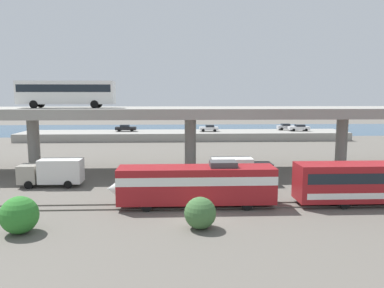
{
  "coord_description": "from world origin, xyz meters",
  "views": [
    {
      "loc": [
        -1.91,
        -28.86,
        10.18
      ],
      "look_at": [
        0.31,
        22.03,
        3.33
      ],
      "focal_mm": 34.88,
      "sensor_mm": 36.0,
      "label": 1
    }
  ],
  "objects_px": {
    "service_truck_east": "(239,170)",
    "parked_car_2": "(299,128)",
    "service_truck_west": "(53,172)",
    "parked_car_0": "(286,127)",
    "train_locomotive": "(189,183)",
    "parked_car_1": "(209,128)",
    "transit_bus_on_overpass": "(66,92)",
    "parked_car_3": "(126,128)"
  },
  "relations": [
    {
      "from": "service_truck_east",
      "to": "parked_car_2",
      "type": "distance_m",
      "value": 47.52
    },
    {
      "from": "service_truck_west",
      "to": "parked_car_0",
      "type": "xyz_separation_m",
      "value": [
        39.56,
        45.21,
        0.91
      ]
    },
    {
      "from": "train_locomotive",
      "to": "service_truck_west",
      "type": "relative_size",
      "value": 2.22
    },
    {
      "from": "parked_car_1",
      "to": "parked_car_2",
      "type": "bearing_deg",
      "value": -179.79
    },
    {
      "from": "train_locomotive",
      "to": "service_truck_west",
      "type": "distance_m",
      "value": 16.9
    },
    {
      "from": "transit_bus_on_overpass",
      "to": "service_truck_east",
      "type": "xyz_separation_m",
      "value": [
        21.0,
        -7.16,
        -8.84
      ]
    },
    {
      "from": "parked_car_3",
      "to": "service_truck_west",
      "type": "bearing_deg",
      "value": -92.95
    },
    {
      "from": "service_truck_east",
      "to": "parked_car_0",
      "type": "bearing_deg",
      "value": 67.45
    },
    {
      "from": "parked_car_1",
      "to": "service_truck_east",
      "type": "bearing_deg",
      "value": 89.59
    },
    {
      "from": "train_locomotive",
      "to": "transit_bus_on_overpass",
      "type": "relative_size",
      "value": 1.26
    },
    {
      "from": "transit_bus_on_overpass",
      "to": "parked_car_3",
      "type": "xyz_separation_m",
      "value": [
        2.47,
        36.47,
        -7.93
      ]
    },
    {
      "from": "train_locomotive",
      "to": "service_truck_east",
      "type": "xyz_separation_m",
      "value": [
        6.04,
        8.24,
        -0.56
      ]
    },
    {
      "from": "service_truck_west",
      "to": "parked_car_1",
      "type": "xyz_separation_m",
      "value": [
        21.09,
        42.55,
        0.91
      ]
    },
    {
      "from": "transit_bus_on_overpass",
      "to": "service_truck_east",
      "type": "relative_size",
      "value": 1.76
    },
    {
      "from": "parked_car_0",
      "to": "parked_car_3",
      "type": "distance_m",
      "value": 37.34
    },
    {
      "from": "train_locomotive",
      "to": "parked_car_1",
      "type": "height_order",
      "value": "train_locomotive"
    },
    {
      "from": "service_truck_west",
      "to": "parked_car_1",
      "type": "bearing_deg",
      "value": -116.36
    },
    {
      "from": "train_locomotive",
      "to": "service_truck_east",
      "type": "height_order",
      "value": "train_locomotive"
    },
    {
      "from": "parked_car_0",
      "to": "parked_car_3",
      "type": "relative_size",
      "value": 0.92
    },
    {
      "from": "parked_car_1",
      "to": "parked_car_3",
      "type": "bearing_deg",
      "value": -3.27
    },
    {
      "from": "parked_car_0",
      "to": "parked_car_1",
      "type": "height_order",
      "value": "same"
    },
    {
      "from": "service_truck_east",
      "to": "service_truck_west",
      "type": "bearing_deg",
      "value": 180.0
    },
    {
      "from": "service_truck_west",
      "to": "parked_car_2",
      "type": "xyz_separation_m",
      "value": [
        41.77,
        42.62,
        0.91
      ]
    },
    {
      "from": "service_truck_west",
      "to": "parked_car_1",
      "type": "distance_m",
      "value": 47.5
    },
    {
      "from": "transit_bus_on_overpass",
      "to": "parked_car_0",
      "type": "relative_size",
      "value": 2.82
    },
    {
      "from": "parked_car_2",
      "to": "parked_car_3",
      "type": "bearing_deg",
      "value": -1.45
    },
    {
      "from": "service_truck_east",
      "to": "parked_car_2",
      "type": "xyz_separation_m",
      "value": [
        20.99,
        42.62,
        0.91
      ]
    },
    {
      "from": "train_locomotive",
      "to": "parked_car_2",
      "type": "xyz_separation_m",
      "value": [
        27.02,
        50.86,
        0.35
      ]
    },
    {
      "from": "train_locomotive",
      "to": "transit_bus_on_overpass",
      "type": "distance_m",
      "value": 23.01
    },
    {
      "from": "service_truck_west",
      "to": "service_truck_east",
      "type": "height_order",
      "value": "same"
    },
    {
      "from": "transit_bus_on_overpass",
      "to": "parked_car_2",
      "type": "xyz_separation_m",
      "value": [
        41.99,
        35.46,
        -7.93
      ]
    },
    {
      "from": "train_locomotive",
      "to": "parked_car_2",
      "type": "height_order",
      "value": "train_locomotive"
    },
    {
      "from": "service_truck_east",
      "to": "parked_car_3",
      "type": "height_order",
      "value": "parked_car_3"
    },
    {
      "from": "train_locomotive",
      "to": "parked_car_2",
      "type": "bearing_deg",
      "value": -117.98
    },
    {
      "from": "service_truck_east",
      "to": "parked_car_3",
      "type": "relative_size",
      "value": 1.48
    },
    {
      "from": "transit_bus_on_overpass",
      "to": "parked_car_3",
      "type": "height_order",
      "value": "transit_bus_on_overpass"
    },
    {
      "from": "train_locomotive",
      "to": "parked_car_1",
      "type": "xyz_separation_m",
      "value": [
        6.34,
        50.79,
        0.35
      ]
    },
    {
      "from": "transit_bus_on_overpass",
      "to": "parked_car_3",
      "type": "distance_m",
      "value": 37.4
    },
    {
      "from": "parked_car_2",
      "to": "parked_car_0",
      "type": "bearing_deg",
      "value": -49.34
    },
    {
      "from": "transit_bus_on_overpass",
      "to": "train_locomotive",
      "type": "bearing_deg",
      "value": 134.19
    },
    {
      "from": "parked_car_3",
      "to": "transit_bus_on_overpass",
      "type": "bearing_deg",
      "value": -93.87
    },
    {
      "from": "service_truck_east",
      "to": "parked_car_0",
      "type": "height_order",
      "value": "parked_car_0"
    }
  ]
}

